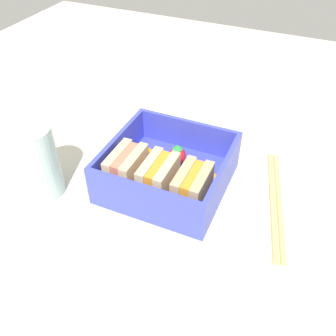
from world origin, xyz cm
name	(u,v)px	position (x,y,z in cm)	size (l,w,h in cm)	color
ground_plane	(168,189)	(0.00, 0.00, -1.00)	(120.00, 120.00, 2.00)	beige
bento_tray	(168,180)	(0.00, 0.00, 0.60)	(15.18, 14.84, 1.20)	#3E48C8
bento_rim	(168,163)	(0.00, 0.00, 3.47)	(15.18, 14.84, 4.53)	#3E48C8
sandwich_left	(192,187)	(-4.46, 2.93, 3.50)	(3.48, 5.87, 4.60)	tan
sandwich_center_left	(158,177)	(0.00, 2.93, 3.50)	(3.48, 5.87, 4.60)	#D2B68D
sandwich_center	(127,168)	(4.46, 2.93, 3.50)	(3.48, 5.87, 4.60)	#E0BA88
carrot_stick_left	(204,170)	(-4.13, -2.54, 1.78)	(1.15, 1.15, 4.75)	orange
strawberry_far_left	(178,155)	(-0.12, -3.20, 2.53)	(2.42, 2.42, 3.02)	red
carrot_stick_far_left	(148,152)	(4.32, -2.86, 1.85)	(1.30, 1.30, 3.75)	orange
chopstick_pair	(276,201)	(-14.03, -2.17, 0.35)	(6.09, 18.91, 0.70)	tan
drinking_glass	(37,162)	(14.28, 7.79, 4.92)	(5.34, 5.34, 9.84)	silver
folded_napkin	(189,111)	(3.94, -17.74, 0.20)	(12.56, 11.15, 0.40)	white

